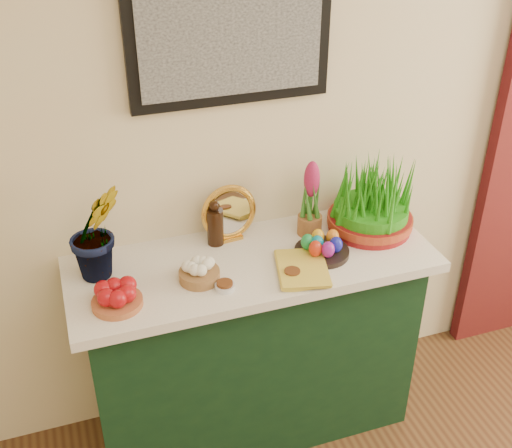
{
  "coord_description": "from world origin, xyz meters",
  "views": [
    {
      "loc": [
        -1.02,
        0.09,
        2.27
      ],
      "look_at": [
        -0.38,
        1.95,
        1.07
      ],
      "focal_mm": 45.0,
      "sensor_mm": 36.0,
      "label": 1
    }
  ],
  "objects": [
    {
      "name": "sideboard",
      "position": [
        -0.38,
        2.0,
        0.42
      ],
      "size": [
        1.3,
        0.45,
        0.85
      ],
      "primitive_type": "cube",
      "color": "black",
      "rests_on": "ground"
    },
    {
      "name": "tablecloth",
      "position": [
        -0.38,
        2.0,
        0.87
      ],
      "size": [
        1.4,
        0.55,
        0.04
      ],
      "primitive_type": "cube",
      "color": "white",
      "rests_on": "sideboard"
    },
    {
      "name": "book",
      "position": [
        -0.33,
        1.88,
        0.91
      ],
      "size": [
        0.22,
        0.28,
        0.03
      ],
      "primitive_type": "imported",
      "rotation": [
        0.0,
        0.0,
        -0.25
      ],
      "color": "gold",
      "rests_on": "tablecloth"
    },
    {
      "name": "wheatgrass_sabzeh",
      "position": [
        0.14,
        2.05,
        1.01
      ],
      "size": [
        0.35,
        0.35,
        0.28
      ],
      "color": "maroon",
      "rests_on": "tablecloth"
    },
    {
      "name": "vinegar_cruet",
      "position": [
        -0.48,
        2.15,
        0.97
      ],
      "size": [
        0.07,
        0.07,
        0.19
      ],
      "color": "black",
      "rests_on": "tablecloth"
    },
    {
      "name": "apple_bowl",
      "position": [
        -0.91,
        1.88,
        0.93
      ],
      "size": [
        0.21,
        0.21,
        0.09
      ],
      "color": "#AA5932",
      "rests_on": "tablecloth"
    },
    {
      "name": "hyacinth_green",
      "position": [
        -0.93,
        2.08,
        1.13
      ],
      "size": [
        0.28,
        0.26,
        0.48
      ],
      "primitive_type": "imported",
      "rotation": [
        0.0,
        0.0,
        0.25
      ],
      "color": "#347825",
      "rests_on": "tablecloth"
    },
    {
      "name": "egg_plate",
      "position": [
        -0.12,
        1.94,
        0.92
      ],
      "size": [
        0.24,
        0.24,
        0.09
      ],
      "color": "black",
      "rests_on": "tablecloth"
    },
    {
      "name": "spice_dish_left",
      "position": [
        -0.53,
        1.85,
        0.9
      ],
      "size": [
        0.07,
        0.07,
        0.03
      ],
      "color": "silver",
      "rests_on": "tablecloth"
    },
    {
      "name": "spice_dish_right",
      "position": [
        -0.28,
        1.84,
        0.9
      ],
      "size": [
        0.07,
        0.07,
        0.03
      ],
      "color": "silver",
      "rests_on": "tablecloth"
    },
    {
      "name": "garlic_basket",
      "position": [
        -0.61,
        1.93,
        0.92
      ],
      "size": [
        0.2,
        0.2,
        0.08
      ],
      "color": "#98633D",
      "rests_on": "tablecloth"
    },
    {
      "name": "hyacinth_pink",
      "position": [
        -0.11,
        2.1,
        1.03
      ],
      "size": [
        0.1,
        0.1,
        0.32
      ],
      "color": "brown",
      "rests_on": "tablecloth"
    },
    {
      "name": "mirror",
      "position": [
        -0.42,
        2.17,
        1.0
      ],
      "size": [
        0.23,
        0.08,
        0.23
      ],
      "color": "gold",
      "rests_on": "tablecloth"
    }
  ]
}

